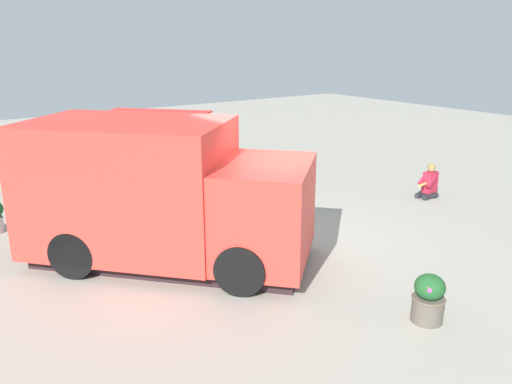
% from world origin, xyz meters
% --- Properties ---
extents(ground_plane, '(40.00, 40.00, 0.00)m').
position_xyz_m(ground_plane, '(0.00, 0.00, 0.00)').
color(ground_plane, '#9B9789').
extents(food_truck, '(4.83, 4.98, 2.45)m').
position_xyz_m(food_truck, '(-2.11, 0.75, 1.16)').
color(food_truck, red).
rests_on(food_truck, ground_plane).
extents(person_customer, '(0.77, 0.48, 0.84)m').
position_xyz_m(person_customer, '(4.85, 0.36, 0.32)').
color(person_customer, '#24252A').
rests_on(person_customer, ground_plane).
extents(planter_flowering_near, '(0.46, 0.46, 0.70)m').
position_xyz_m(planter_flowering_near, '(-0.06, -3.27, 0.35)').
color(planter_flowering_near, '#595146').
rests_on(planter_flowering_near, ground_plane).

